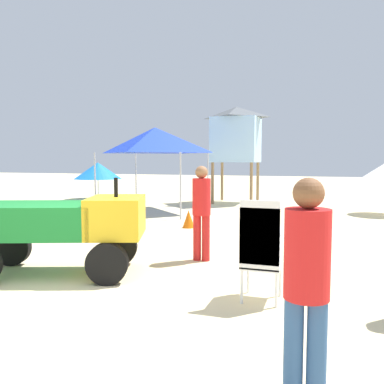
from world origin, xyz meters
TOP-DOWN VIEW (x-y plane):
  - ground at (0.00, 0.00)m, footprint 80.00×80.00m
  - utility_cart at (-0.75, 1.18)m, footprint 2.80×2.02m
  - stacked_plastic_chairs at (2.33, 0.89)m, footprint 0.48×0.48m
  - surfboard_pile at (-3.72, 3.26)m, footprint 2.53×0.77m
  - lifeguard_near_left at (2.96, -1.14)m, footprint 0.32×0.32m
  - lifeguard_near_right at (1.02, 2.65)m, footprint 0.32×0.32m
  - popup_canopy at (-2.45, 8.56)m, footprint 2.95×2.95m
  - lifeguard_tower at (-0.45, 12.23)m, footprint 1.98×1.98m
  - beach_umbrella_left at (-6.61, 11.68)m, footprint 2.12×2.12m
  - traffic_cone_near at (-0.30, 5.81)m, footprint 0.32×0.32m

SIDE VIEW (x-z plane):
  - ground at x=0.00m, z-range 0.00..0.00m
  - surfboard_pile at x=-3.72m, z-range -0.01..0.23m
  - traffic_cone_near at x=-0.30m, z-range 0.00..0.46m
  - stacked_plastic_chairs at x=2.33m, z-range 0.10..1.39m
  - utility_cart at x=-0.75m, z-range 0.03..1.53m
  - lifeguard_near_left at x=2.96m, z-range 0.12..1.77m
  - lifeguard_near_right at x=1.02m, z-range 0.12..1.79m
  - beach_umbrella_left at x=-6.61m, z-range 0.46..2.11m
  - popup_canopy at x=-2.45m, z-range 1.00..3.86m
  - lifeguard_tower at x=-0.45m, z-range 0.85..4.77m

